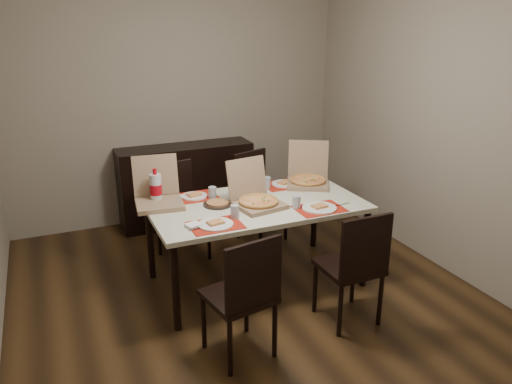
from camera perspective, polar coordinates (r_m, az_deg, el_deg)
ground at (r=4.38m, az=-1.15°, el=-11.67°), size 3.80×4.00×0.02m
room_walls at (r=4.19m, az=-3.61°, el=12.27°), size 3.84×4.02×2.62m
sideboard at (r=5.74m, az=-7.95°, el=0.88°), size 1.50×0.40×0.90m
dining_table at (r=4.28m, az=0.00°, el=-2.11°), size 1.80×1.00×0.75m
chair_near_left at (r=3.39m, az=-1.38°, el=-11.45°), size 0.49×0.49×0.93m
chair_near_right at (r=3.83m, az=11.23°, el=-8.04°), size 0.43×0.43×0.93m
chair_far_left at (r=4.90m, az=-8.81°, el=-1.64°), size 0.49×0.49×0.93m
chair_far_right at (r=5.24m, az=0.14°, el=0.01°), size 0.53×0.53×0.93m
setting_near_left at (r=3.84m, az=-4.36°, el=-3.36°), size 0.45×0.30×0.11m
setting_near_right at (r=4.15m, az=6.63°, el=-1.65°), size 0.51×0.30×0.11m
setting_far_left at (r=4.40m, az=-6.77°, el=-0.39°), size 0.47×0.30×0.11m
setting_far_right at (r=4.69m, az=2.71°, el=0.97°), size 0.50×0.30×0.11m
napkin_loose at (r=4.18m, az=0.25°, el=-1.50°), size 0.15×0.16×0.02m
pizza_box_center at (r=4.18m, az=0.05°, el=-0.83°), size 0.43×0.47×0.37m
pizza_box_right at (r=4.74m, az=5.93°, el=1.58°), size 0.54×0.55×0.38m
pizza_box_left at (r=4.29m, az=-11.09°, el=-0.57°), size 0.43×0.47×0.39m
faina_plate at (r=4.22m, az=-4.40°, el=-1.34°), size 0.25×0.25×0.03m
dip_bowl at (r=4.48m, az=-0.47°, el=0.01°), size 0.15×0.15×0.03m
soda_bottle at (r=4.30m, az=-11.37°, el=0.38°), size 0.10×0.10×0.30m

